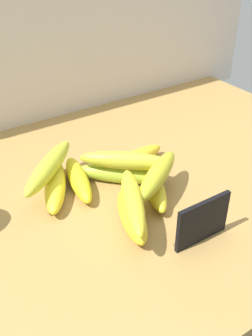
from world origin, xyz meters
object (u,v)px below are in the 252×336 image
banana_5 (55,186)px  banana_3 (120,174)px  banana_4 (154,186)px  banana_6 (133,201)px  banana_1 (133,160)px  banana_0 (132,215)px  banana_8 (49,167)px  chalkboard_sign (202,222)px  banana_9 (126,160)px  banana_2 (78,179)px  banana_7 (158,175)px

banana_5 → banana_3: bearing=-13.7°
banana_4 → banana_6: bearing=-147.1°
banana_6 → banana_5: bearing=113.5°
banana_1 → banana_5: bearing=179.2°
banana_0 → banana_5: bearing=115.5°
banana_3 → banana_8: 14.89cm
banana_3 → banana_8: bearing=161.0°
chalkboard_sign → banana_5: size_ratio=0.63×
banana_0 → banana_9: bearing=61.5°
chalkboard_sign → banana_5: 30.17cm
banana_2 → banana_5: bearing=178.1°
banana_4 → banana_8: bearing=144.3°
banana_8 → banana_7: bearing=-39.5°
banana_3 → banana_9: 4.06cm
banana_0 → banana_8: banana_8 is taller
chalkboard_sign → banana_3: bearing=95.7°
banana_4 → chalkboard_sign: bearing=-94.3°
chalkboard_sign → banana_7: 13.79cm
banana_3 → banana_2: bearing=159.4°
chalkboard_sign → banana_5: chalkboard_sign is taller
banana_7 → banana_8: banana_8 is taller
banana_6 → banana_7: 9.99cm
chalkboard_sign → banana_5: (-15.46, 25.85, -1.79)cm
banana_2 → banana_5: (-5.06, 0.16, 0.15)cm
banana_4 → banana_8: banana_8 is taller
banana_0 → banana_2: bearing=99.3°
banana_5 → banana_6: (7.30, -16.76, 4.00)cm
chalkboard_sign → banana_9: chalkboard_sign is taller
banana_1 → banana_8: 19.34cm
banana_0 → banana_8: bearing=114.6°
chalkboard_sign → banana_8: (-15.80, 27.29, 2.13)cm
banana_7 → banana_1: bearing=79.0°
banana_1 → banana_9: size_ratio=0.94×
banana_2 → banana_7: 16.81cm
banana_5 → banana_7: 20.58cm
banana_5 → banana_6: bearing=-66.5°
banana_1 → banana_8: bearing=174.8°
banana_0 → banana_4: 10.38cm
banana_7 → banana_6: bearing=-152.8°
chalkboard_sign → banana_6: size_ratio=0.59×
chalkboard_sign → banana_9: (-1.58, 21.29, 1.84)cm
banana_0 → banana_9: (6.22, 11.46, 3.54)cm
banana_7 → banana_8: (-16.52, 13.63, 0.30)cm
banana_7 → banana_9: 7.97cm
banana_2 → banana_8: bearing=163.5°
chalkboard_sign → banana_7: chalkboard_sign is taller
banana_0 → banana_4: bearing=30.6°
banana_2 → banana_6: size_ratio=0.89×
banana_4 → banana_8: size_ratio=0.83×
banana_6 → banana_1: bearing=55.9°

